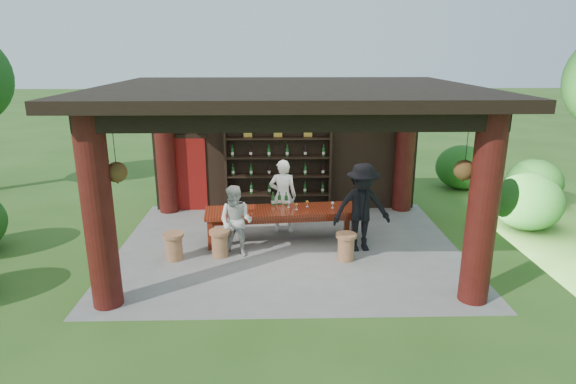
{
  "coord_description": "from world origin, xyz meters",
  "views": [
    {
      "loc": [
        -0.26,
        -9.84,
        4.19
      ],
      "look_at": [
        0.0,
        0.4,
        1.15
      ],
      "focal_mm": 30.0,
      "sensor_mm": 36.0,
      "label": 1
    }
  ],
  "objects_px": {
    "stool_near_left": "(220,242)",
    "guest_woman": "(236,221)",
    "host": "(283,196)",
    "stool_far_left": "(174,246)",
    "stool_near_right": "(346,246)",
    "wine_shelf": "(278,167)",
    "guest_man": "(362,208)",
    "tasting_table": "(282,214)",
    "napkin_basket": "(241,209)"
  },
  "relations": [
    {
      "from": "tasting_table",
      "to": "stool_near_left",
      "type": "relative_size",
      "value": 6.07
    },
    {
      "from": "stool_near_right",
      "to": "host",
      "type": "xyz_separation_m",
      "value": [
        -1.27,
        1.68,
        0.58
      ]
    },
    {
      "from": "tasting_table",
      "to": "stool_far_left",
      "type": "xyz_separation_m",
      "value": [
        -2.24,
        -0.98,
        -0.33
      ]
    },
    {
      "from": "stool_near_left",
      "to": "napkin_basket",
      "type": "relative_size",
      "value": 2.2
    },
    {
      "from": "stool_near_left",
      "to": "stool_far_left",
      "type": "xyz_separation_m",
      "value": [
        -0.93,
        -0.15,
        0.0
      ]
    },
    {
      "from": "wine_shelf",
      "to": "guest_woman",
      "type": "distance_m",
      "value": 3.03
    },
    {
      "from": "stool_near_right",
      "to": "stool_near_left",
      "type": "bearing_deg",
      "value": 174.44
    },
    {
      "from": "host",
      "to": "guest_woman",
      "type": "height_order",
      "value": "host"
    },
    {
      "from": "stool_near_left",
      "to": "guest_woman",
      "type": "xyz_separation_m",
      "value": [
        0.35,
        0.03,
        0.46
      ]
    },
    {
      "from": "tasting_table",
      "to": "guest_woman",
      "type": "height_order",
      "value": "guest_woman"
    },
    {
      "from": "tasting_table",
      "to": "stool_near_right",
      "type": "height_order",
      "value": "tasting_table"
    },
    {
      "from": "stool_far_left",
      "to": "napkin_basket",
      "type": "relative_size",
      "value": 2.21
    },
    {
      "from": "stool_near_left",
      "to": "stool_near_right",
      "type": "height_order",
      "value": "stool_near_left"
    },
    {
      "from": "guest_man",
      "to": "host",
      "type": "bearing_deg",
      "value": 138.33
    },
    {
      "from": "tasting_table",
      "to": "guest_woman",
      "type": "bearing_deg",
      "value": -140.53
    },
    {
      "from": "host",
      "to": "stool_far_left",
      "type": "bearing_deg",
      "value": 39.65
    },
    {
      "from": "tasting_table",
      "to": "guest_man",
      "type": "xyz_separation_m",
      "value": [
        1.7,
        -0.56,
        0.33
      ]
    },
    {
      "from": "host",
      "to": "guest_woman",
      "type": "relative_size",
      "value": 1.16
    },
    {
      "from": "tasting_table",
      "to": "napkin_basket",
      "type": "height_order",
      "value": "napkin_basket"
    },
    {
      "from": "wine_shelf",
      "to": "host",
      "type": "xyz_separation_m",
      "value": [
        0.1,
        -1.47,
        -0.34
      ]
    },
    {
      "from": "stool_far_left",
      "to": "tasting_table",
      "type": "bearing_deg",
      "value": 23.55
    },
    {
      "from": "stool_near_right",
      "to": "stool_far_left",
      "type": "height_order",
      "value": "stool_far_left"
    },
    {
      "from": "guest_man",
      "to": "guest_woman",
      "type": "bearing_deg",
      "value": 178.17
    },
    {
      "from": "stool_near_left",
      "to": "host",
      "type": "xyz_separation_m",
      "value": [
        1.35,
        1.42,
        0.58
      ]
    },
    {
      "from": "guest_woman",
      "to": "napkin_basket",
      "type": "bearing_deg",
      "value": 102.58
    },
    {
      "from": "wine_shelf",
      "to": "stool_near_left",
      "type": "xyz_separation_m",
      "value": [
        -1.25,
        -2.89,
        -0.92
      ]
    },
    {
      "from": "tasting_table",
      "to": "guest_woman",
      "type": "relative_size",
      "value": 2.29
    },
    {
      "from": "wine_shelf",
      "to": "guest_woman",
      "type": "relative_size",
      "value": 1.83
    },
    {
      "from": "tasting_table",
      "to": "host",
      "type": "relative_size",
      "value": 1.98
    },
    {
      "from": "stool_near_right",
      "to": "tasting_table",
      "type": "bearing_deg",
      "value": 140.39
    },
    {
      "from": "guest_woman",
      "to": "host",
      "type": "bearing_deg",
      "value": 73.54
    },
    {
      "from": "guest_man",
      "to": "napkin_basket",
      "type": "xyz_separation_m",
      "value": [
        -2.59,
        0.37,
        -0.14
      ]
    },
    {
      "from": "stool_near_right",
      "to": "host",
      "type": "bearing_deg",
      "value": 127.17
    },
    {
      "from": "tasting_table",
      "to": "guest_man",
      "type": "height_order",
      "value": "guest_man"
    },
    {
      "from": "host",
      "to": "guest_man",
      "type": "relative_size",
      "value": 0.91
    },
    {
      "from": "napkin_basket",
      "to": "wine_shelf",
      "type": "bearing_deg",
      "value": 69.88
    },
    {
      "from": "guest_woman",
      "to": "tasting_table",
      "type": "bearing_deg",
      "value": 58.71
    },
    {
      "from": "tasting_table",
      "to": "stool_near_left",
      "type": "height_order",
      "value": "tasting_table"
    },
    {
      "from": "guest_woman",
      "to": "guest_man",
      "type": "bearing_deg",
      "value": 24.19
    },
    {
      "from": "stool_near_right",
      "to": "napkin_basket",
      "type": "distance_m",
      "value": 2.43
    },
    {
      "from": "stool_far_left",
      "to": "host",
      "type": "xyz_separation_m",
      "value": [
        2.28,
        1.57,
        0.57
      ]
    },
    {
      "from": "wine_shelf",
      "to": "napkin_basket",
      "type": "distance_m",
      "value": 2.44
    },
    {
      "from": "wine_shelf",
      "to": "guest_man",
      "type": "distance_m",
      "value": 3.17
    },
    {
      "from": "stool_near_right",
      "to": "stool_far_left",
      "type": "xyz_separation_m",
      "value": [
        -3.55,
        0.11,
        0.0
      ]
    },
    {
      "from": "guest_man",
      "to": "stool_near_right",
      "type": "bearing_deg",
      "value": -133.7
    },
    {
      "from": "napkin_basket",
      "to": "stool_near_right",
      "type": "bearing_deg",
      "value": -21.9
    },
    {
      "from": "stool_near_right",
      "to": "host",
      "type": "relative_size",
      "value": 0.32
    },
    {
      "from": "stool_near_right",
      "to": "guest_woman",
      "type": "relative_size",
      "value": 0.38
    },
    {
      "from": "tasting_table",
      "to": "host",
      "type": "distance_m",
      "value": 0.65
    },
    {
      "from": "stool_near_right",
      "to": "guest_man",
      "type": "xyz_separation_m",
      "value": [
        0.39,
        0.52,
        0.66
      ]
    }
  ]
}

